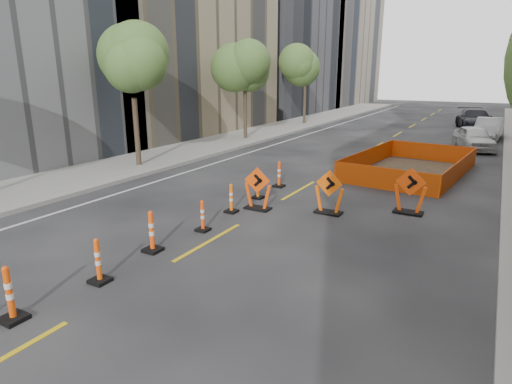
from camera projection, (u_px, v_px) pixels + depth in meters
The scene contains 21 objects.
ground_plane at pixel (89, 310), 8.26m from camera, with size 140.00×140.00×0.00m, color black.
sidewalk_left at pixel (158, 158), 22.56m from camera, with size 4.00×90.00×0.15m, color gray.
bld_left_d at pixel (267, 48), 47.28m from camera, with size 12.00×16.00×14.00m, color #4C4C51.
bld_left_e at pixel (322, 31), 60.22m from camera, with size 12.00×20.00×20.00m, color gray.
tree_l_b at pixel (132, 70), 19.40m from camera, with size 2.80×2.80×5.95m.
tree_l_c at pixel (245, 71), 27.78m from camera, with size 2.80×2.80×5.95m.
tree_l_d at pixel (306, 71), 36.17m from camera, with size 2.80×2.80×5.95m.
channelizer_2 at pixel (9, 294), 7.78m from camera, with size 0.43×0.43×1.10m, color #DD4409, non-canonical shape.
channelizer_3 at pixel (98, 261), 9.23m from camera, with size 0.40×0.40×1.02m, color #E54A09, non-canonical shape.
channelizer_4 at pixel (152, 231), 10.83m from camera, with size 0.43×0.43×1.09m, color #FF480A, non-canonical shape.
channelizer_5 at pixel (202, 216), 12.28m from camera, with size 0.36×0.36×0.92m, color #F9440A, non-canonical shape.
channelizer_6 at pixel (231, 198), 13.91m from camera, with size 0.38×0.38×0.97m, color #FF660A, non-canonical shape.
channelizer_7 at pixel (258, 186), 15.46m from camera, with size 0.38×0.38×0.95m, color #F5620A, non-canonical shape.
channelizer_8 at pixel (279, 174), 17.02m from camera, with size 0.41×0.41×1.05m, color #F4450A, non-canonical shape.
chevron_sign_left at pixel (258, 188), 14.16m from camera, with size 0.97×0.58×1.45m, color #DC4309, non-canonical shape.
chevron_sign_center at pixel (329, 192), 13.74m from camera, with size 0.97×0.58×1.46m, color #DE5209, non-canonical shape.
chevron_sign_right at pixel (410, 191), 13.73m from camera, with size 1.02×0.61×1.52m, color #E94309, non-canonical shape.
safety_fence at pixel (411, 163), 19.40m from camera, with size 4.16×7.09×0.89m, color #FF570D, non-canonical shape.
parked_car_near at pixel (474, 138), 25.20m from camera, with size 1.64×4.09×1.39m, color silver.
parked_car_mid at pixel (488, 129), 28.99m from camera, with size 1.55×4.45×1.47m, color #9B9CA0.
parked_car_far at pixel (475, 119), 34.23m from camera, with size 2.27×5.57×1.62m, color black.
Camera 1 is at (6.43, -4.79, 4.44)m, focal length 30.00 mm.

